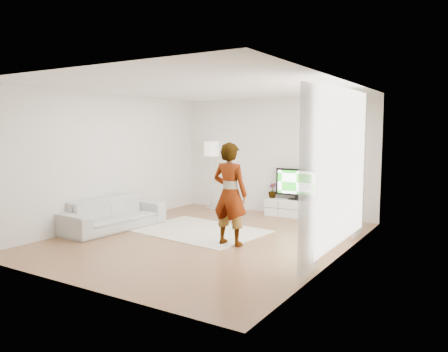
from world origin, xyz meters
The scene contains 17 objects.
floor centered at (0.00, 0.00, 0.00)m, with size 6.00×6.00×0.00m, color #906441.
ceiling centered at (0.00, 0.00, 2.80)m, with size 6.00×6.00×0.00m, color white.
wall_left centered at (-2.50, 0.00, 1.40)m, with size 0.02×6.00×2.80m, color silver.
wall_right centered at (2.50, 0.00, 1.40)m, with size 0.02×6.00×2.80m, color silver.
wall_back centered at (0.00, 3.00, 1.40)m, with size 5.00×0.02×2.80m, color silver.
wall_front centered at (0.00, -3.00, 1.40)m, with size 5.00×0.02×2.80m, color silver.
window centered at (2.48, 0.30, 1.45)m, with size 0.01×2.60×2.50m, color white.
curtain_near centered at (2.40, -1.00, 1.35)m, with size 0.04×0.70×2.60m, color white.
curtain_far centered at (2.40, 1.60, 1.35)m, with size 0.04×0.70×2.60m, color white.
media_console centered at (0.67, 2.76, 0.20)m, with size 1.45×0.41×0.41m.
television centered at (0.67, 2.79, 0.80)m, with size 1.04×0.20×0.72m.
game_console centered at (1.31, 2.76, 0.51)m, with size 0.08×0.15×0.20m.
potted_plant centered at (0.06, 2.77, 0.58)m, with size 0.20×0.20×0.35m, color #3F7238.
rug centered at (-0.45, 0.42, 0.01)m, with size 2.52×1.81×0.01m, color beige.
player centered at (0.63, -0.18, 0.92)m, with size 0.66×0.43×1.81m, color #334772.
sofa centered at (-2.03, -0.36, 0.32)m, with size 2.19×0.85×0.64m, color #B9B9B4.
floor_lamp centered at (-1.65, 2.70, 1.47)m, with size 0.39×0.39×1.74m.
Camera 1 is at (4.52, -6.67, 2.03)m, focal length 35.00 mm.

